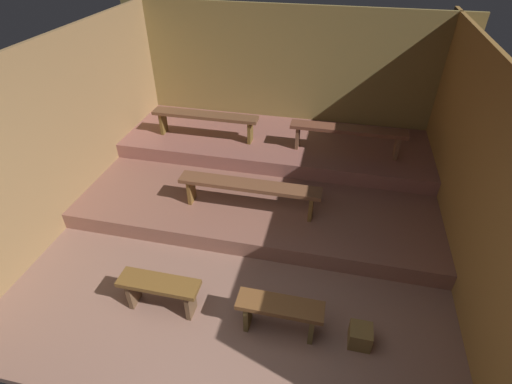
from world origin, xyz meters
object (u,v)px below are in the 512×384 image
(bench_floor_right, at_px, (280,311))
(wooden_crate_floor, at_px, (360,336))
(bench_lower_center, at_px, (249,188))
(bench_floor_left, at_px, (160,289))
(bench_middle_right, at_px, (348,132))
(bench_middle_left, at_px, (205,118))

(bench_floor_right, height_order, wooden_crate_floor, bench_floor_right)
(bench_lower_center, bearing_deg, wooden_crate_floor, -46.52)
(bench_lower_center, bearing_deg, bench_floor_left, -109.88)
(bench_floor_right, distance_m, bench_middle_right, 3.14)
(bench_lower_center, xyz_separation_m, bench_middle_right, (1.19, 1.44, 0.23))
(bench_floor_right, relative_size, wooden_crate_floor, 3.93)
(bench_floor_right, xyz_separation_m, bench_middle_left, (-1.78, 3.06, 0.49))
(bench_floor_left, relative_size, wooden_crate_floor, 3.93)
(bench_lower_center, bearing_deg, bench_middle_right, 50.42)
(bench_lower_center, height_order, bench_middle_left, bench_middle_left)
(bench_floor_right, bearing_deg, bench_lower_center, 113.29)
(bench_floor_right, height_order, bench_middle_right, bench_middle_right)
(bench_floor_right, xyz_separation_m, bench_middle_right, (0.50, 3.06, 0.49))
(bench_middle_left, bearing_deg, bench_floor_left, -80.78)
(bench_floor_left, xyz_separation_m, wooden_crate_floor, (2.09, 0.03, -0.20))
(bench_middle_right, bearing_deg, bench_floor_right, -99.22)
(bench_middle_left, bearing_deg, wooden_crate_floor, -49.51)
(bench_lower_center, bearing_deg, bench_floor_right, -66.71)
(bench_middle_right, bearing_deg, bench_lower_center, -129.58)
(bench_middle_right, xyz_separation_m, wooden_crate_floor, (0.31, -3.03, -0.69))
(bench_floor_left, distance_m, wooden_crate_floor, 2.10)
(bench_floor_left, xyz_separation_m, bench_middle_left, (-0.50, 3.06, 0.49))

